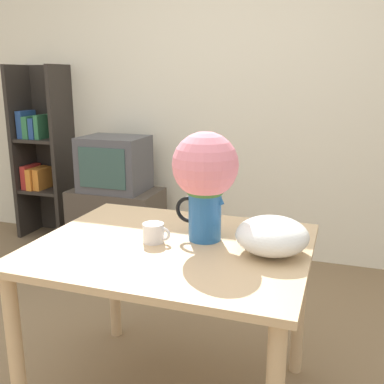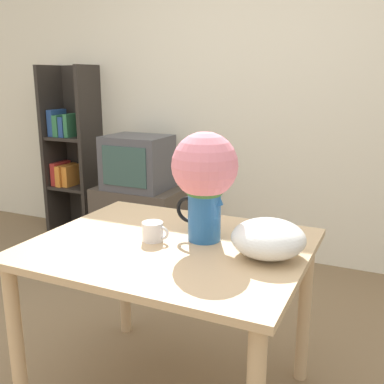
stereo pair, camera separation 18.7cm
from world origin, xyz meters
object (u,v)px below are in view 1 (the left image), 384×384
(coffee_mug, at_px, (154,233))
(tv_set, at_px, (114,164))
(white_bowl, at_px, (272,236))
(flower_vase, at_px, (205,175))

(coffee_mug, xyz_separation_m, tv_set, (-1.00, 1.50, -0.04))
(coffee_mug, xyz_separation_m, white_bowl, (0.48, 0.04, 0.03))
(white_bowl, height_order, tv_set, tv_set)
(flower_vase, relative_size, white_bowl, 1.61)
(coffee_mug, bearing_deg, flower_vase, 27.96)
(white_bowl, distance_m, tv_set, 2.09)
(white_bowl, xyz_separation_m, tv_set, (-1.48, 1.46, -0.07))
(coffee_mug, bearing_deg, tv_set, 123.67)
(white_bowl, bearing_deg, flower_vase, 167.58)
(coffee_mug, bearing_deg, white_bowl, 4.26)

